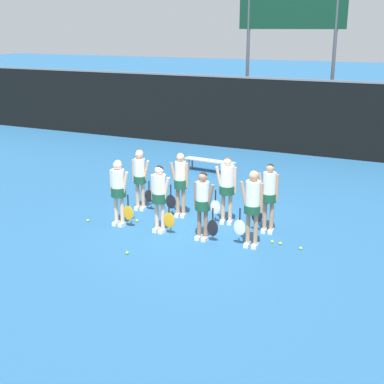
# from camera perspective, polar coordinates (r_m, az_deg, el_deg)

# --- Properties ---
(ground_plane) EXTENTS (140.00, 140.00, 0.00)m
(ground_plane) POSITION_cam_1_polar(r_m,az_deg,el_deg) (13.55, 0.19, -3.80)
(ground_plane) COLOR #235684
(fence_windscreen) EXTENTS (60.00, 0.08, 2.96)m
(fence_windscreen) POSITION_cam_1_polar(r_m,az_deg,el_deg) (21.54, 10.66, 7.93)
(fence_windscreen) COLOR black
(fence_windscreen) RESTS_ON ground_plane
(scoreboard) EXTENTS (4.36, 0.15, 6.27)m
(scoreboard) POSITION_cam_1_polar(r_m,az_deg,el_deg) (22.73, 10.53, 17.25)
(scoreboard) COLOR #515156
(scoreboard) RESTS_ON ground_plane
(bench_courtside) EXTENTS (1.91, 0.51, 0.44)m
(bench_courtside) POSITION_cam_1_polar(r_m,az_deg,el_deg) (18.57, 1.91, 3.25)
(bench_courtside) COLOR #B2B2B7
(bench_courtside) RESTS_ON ground_plane
(player_0) EXTENTS (0.66, 0.38, 1.71)m
(player_0) POSITION_cam_1_polar(r_m,az_deg,el_deg) (13.51, -7.85, 0.51)
(player_0) COLOR beige
(player_0) RESTS_ON ground_plane
(player_1) EXTENTS (0.65, 0.36, 1.69)m
(player_1) POSITION_cam_1_polar(r_m,az_deg,el_deg) (12.96, -3.47, -0.16)
(player_1) COLOR beige
(player_1) RESTS_ON ground_plane
(player_2) EXTENTS (0.63, 0.35, 1.66)m
(player_2) POSITION_cam_1_polar(r_m,az_deg,el_deg) (12.47, 1.17, -0.93)
(player_2) COLOR #8C664C
(player_2) RESTS_ON ground_plane
(player_3) EXTENTS (0.66, 0.38, 1.81)m
(player_3) POSITION_cam_1_polar(r_m,az_deg,el_deg) (12.10, 6.46, -1.09)
(player_3) COLOR tan
(player_3) RESTS_ON ground_plane
(player_4) EXTENTS (0.63, 0.35, 1.69)m
(player_4) POSITION_cam_1_polar(r_m,az_deg,el_deg) (14.64, -5.57, 1.86)
(player_4) COLOR tan
(player_4) RESTS_ON ground_plane
(player_5) EXTENTS (0.61, 0.34, 1.73)m
(player_5) POSITION_cam_1_polar(r_m,az_deg,el_deg) (14.03, -1.28, 1.28)
(player_5) COLOR tan
(player_5) RESTS_ON ground_plane
(player_6) EXTENTS (0.65, 0.39, 1.74)m
(player_6) POSITION_cam_1_polar(r_m,az_deg,el_deg) (13.54, 3.74, 0.77)
(player_6) COLOR tan
(player_6) RESTS_ON ground_plane
(player_7) EXTENTS (0.63, 0.36, 1.74)m
(player_7) POSITION_cam_1_polar(r_m,az_deg,el_deg) (13.05, 8.20, -0.10)
(player_7) COLOR tan
(player_7) RESTS_ON ground_plane
(tennis_ball_0) EXTENTS (0.06, 0.06, 0.06)m
(tennis_ball_0) POSITION_cam_1_polar(r_m,az_deg,el_deg) (12.73, 8.56, -5.27)
(tennis_ball_0) COLOR #CCE033
(tennis_ball_0) RESTS_ON ground_plane
(tennis_ball_1) EXTENTS (0.07, 0.07, 0.07)m
(tennis_ball_1) POSITION_cam_1_polar(r_m,az_deg,el_deg) (12.08, -6.93, -6.46)
(tennis_ball_1) COLOR #CCE033
(tennis_ball_1) RESTS_ON ground_plane
(tennis_ball_2) EXTENTS (0.07, 0.07, 0.07)m
(tennis_ball_2) POSITION_cam_1_polar(r_m,az_deg,el_deg) (14.20, -11.05, -2.99)
(tennis_ball_2) COLOR #CCE033
(tennis_ball_2) RESTS_ON ground_plane
(tennis_ball_3) EXTENTS (0.07, 0.07, 0.07)m
(tennis_ball_3) POSITION_cam_1_polar(r_m,az_deg,el_deg) (15.18, -1.45, -1.32)
(tennis_ball_3) COLOR #CCE033
(tennis_ball_3) RESTS_ON ground_plane
(tennis_ball_4) EXTENTS (0.07, 0.07, 0.07)m
(tennis_ball_4) POSITION_cam_1_polar(r_m,az_deg,el_deg) (12.66, 9.41, -5.42)
(tennis_ball_4) COLOR #CCE033
(tennis_ball_4) RESTS_ON ground_plane
(tennis_ball_5) EXTENTS (0.07, 0.07, 0.07)m
(tennis_ball_5) POSITION_cam_1_polar(r_m,az_deg,el_deg) (13.98, -5.89, -3.07)
(tennis_ball_5) COLOR #CCE033
(tennis_ball_5) RESTS_ON ground_plane
(tennis_ball_6) EXTENTS (0.07, 0.07, 0.07)m
(tennis_ball_6) POSITION_cam_1_polar(r_m,az_deg,el_deg) (12.49, 11.52, -5.89)
(tennis_ball_6) COLOR #CCE033
(tennis_ball_6) RESTS_ON ground_plane
(tennis_ball_7) EXTENTS (0.07, 0.07, 0.07)m
(tennis_ball_7) POSITION_cam_1_polar(r_m,az_deg,el_deg) (14.00, 2.23, -2.96)
(tennis_ball_7) COLOR #CCE033
(tennis_ball_7) RESTS_ON ground_plane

